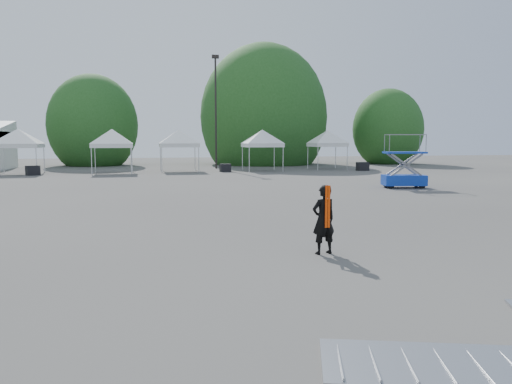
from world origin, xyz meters
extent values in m
plane|color=#474442|center=(0.00, 0.00, 0.00)|extent=(120.00, 120.00, 0.00)
cylinder|color=black|center=(3.00, 32.00, 4.75)|extent=(0.16, 0.16, 9.50)
cube|color=black|center=(3.00, 32.00, 9.65)|extent=(0.60, 0.25, 0.30)
cylinder|color=#382314|center=(-8.00, 40.00, 1.14)|extent=(0.36, 0.36, 2.27)
ellipsoid|color=#21521B|center=(-8.00, 40.00, 3.94)|extent=(4.16, 4.16, 4.78)
cylinder|color=#382314|center=(9.00, 39.00, 1.40)|extent=(0.36, 0.36, 2.80)
ellipsoid|color=#21521B|center=(9.00, 39.00, 4.85)|extent=(5.12, 5.12, 5.89)
cylinder|color=#382314|center=(22.00, 37.00, 1.05)|extent=(0.36, 0.36, 2.10)
ellipsoid|color=#21521B|center=(22.00, 37.00, 3.64)|extent=(3.84, 3.84, 4.42)
cylinder|color=silver|center=(-10.74, 26.74, 1.00)|extent=(0.06, 0.06, 2.00)
cylinder|color=silver|center=(-13.64, 29.63, 1.00)|extent=(0.06, 0.06, 2.00)
cylinder|color=silver|center=(-10.74, 29.63, 1.00)|extent=(0.06, 0.06, 2.00)
cube|color=white|center=(-12.19, 28.19, 2.08)|extent=(3.09, 3.09, 0.30)
pyramid|color=white|center=(-12.19, 28.19, 3.33)|extent=(4.38, 4.38, 1.10)
cylinder|color=silver|center=(-6.90, 26.01, 1.00)|extent=(0.06, 0.06, 2.00)
cylinder|color=silver|center=(-4.13, 26.01, 1.00)|extent=(0.06, 0.06, 2.00)
cylinder|color=silver|center=(-6.90, 28.78, 1.00)|extent=(0.06, 0.06, 2.00)
cylinder|color=silver|center=(-4.13, 28.78, 1.00)|extent=(0.06, 0.06, 2.00)
cube|color=white|center=(-5.52, 27.40, 2.08)|extent=(2.97, 2.97, 0.30)
pyramid|color=white|center=(-5.52, 27.40, 3.33)|extent=(4.19, 4.19, 1.10)
cylinder|color=silver|center=(-1.88, 27.36, 1.00)|extent=(0.06, 0.06, 2.00)
cylinder|color=silver|center=(0.96, 27.36, 1.00)|extent=(0.06, 0.06, 2.00)
cylinder|color=silver|center=(-1.88, 30.20, 1.00)|extent=(0.06, 0.06, 2.00)
cylinder|color=silver|center=(0.96, 30.20, 1.00)|extent=(0.06, 0.06, 2.00)
cube|color=white|center=(-0.46, 28.78, 2.08)|extent=(3.04, 3.04, 0.30)
pyramid|color=white|center=(-0.46, 28.78, 3.33)|extent=(4.30, 4.30, 1.10)
cylinder|color=silver|center=(4.77, 26.35, 1.00)|extent=(0.06, 0.06, 2.00)
cylinder|color=silver|center=(7.51, 26.35, 1.00)|extent=(0.06, 0.06, 2.00)
cylinder|color=silver|center=(4.77, 29.08, 1.00)|extent=(0.06, 0.06, 2.00)
cylinder|color=silver|center=(7.51, 29.08, 1.00)|extent=(0.06, 0.06, 2.00)
cube|color=white|center=(6.14, 27.71, 2.08)|extent=(2.94, 2.94, 0.30)
pyramid|color=white|center=(6.14, 27.71, 3.33)|extent=(4.15, 4.15, 1.10)
cylinder|color=silver|center=(10.87, 27.61, 1.00)|extent=(0.06, 0.06, 2.00)
cylinder|color=silver|center=(13.47, 27.61, 1.00)|extent=(0.06, 0.06, 2.00)
cylinder|color=silver|center=(10.87, 30.21, 1.00)|extent=(0.06, 0.06, 2.00)
cylinder|color=silver|center=(13.47, 30.21, 1.00)|extent=(0.06, 0.06, 2.00)
cube|color=white|center=(12.17, 28.91, 2.08)|extent=(2.81, 2.81, 0.30)
pyramid|color=white|center=(12.17, 28.91, 3.33)|extent=(3.97, 3.97, 1.10)
imported|color=black|center=(0.56, -1.32, 0.77)|extent=(0.63, 0.48, 1.54)
cube|color=#FB3F05|center=(0.56, -1.48, 1.08)|extent=(0.12, 0.02, 0.92)
cube|color=#0C0C9F|center=(10.09, 12.19, 0.41)|extent=(2.34, 1.49, 0.54)
cube|color=#0C0C9F|center=(10.09, 12.19, 1.85)|extent=(2.24, 1.43, 0.09)
cylinder|color=black|center=(9.20, 11.90, 0.16)|extent=(0.35, 0.20, 0.33)
cylinder|color=black|center=(10.80, 11.59, 0.16)|extent=(0.35, 0.20, 0.33)
cylinder|color=black|center=(9.38, 12.79, 0.16)|extent=(0.35, 0.20, 0.33)
cylinder|color=black|center=(10.97, 12.47, 0.16)|extent=(0.35, 0.20, 0.33)
cube|color=#9A9DA2|center=(-0.28, -6.82, 0.03)|extent=(2.55, 1.82, 0.05)
cube|color=black|center=(-10.97, 26.50, 0.34)|extent=(1.08, 0.99, 0.68)
cube|color=black|center=(3.02, 27.22, 0.32)|extent=(0.85, 0.68, 0.63)
cube|color=black|center=(14.25, 26.25, 0.35)|extent=(0.91, 0.72, 0.69)
camera|label=1|loc=(-3.30, -11.59, 2.53)|focal=35.00mm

